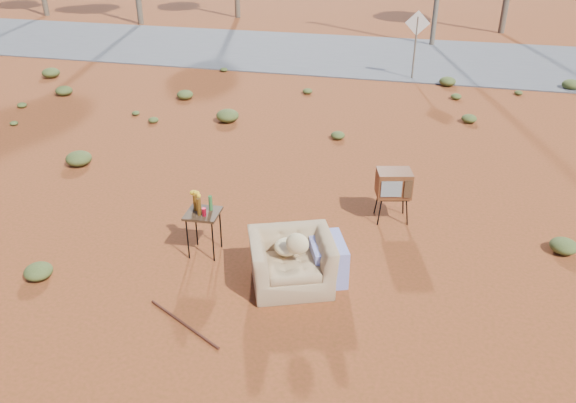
# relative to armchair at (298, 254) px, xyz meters

# --- Properties ---
(ground) EXTENTS (140.00, 140.00, 0.00)m
(ground) POSITION_rel_armchair_xyz_m (-0.48, 0.07, -0.49)
(ground) COLOR maroon
(ground) RESTS_ON ground
(highway) EXTENTS (140.00, 7.00, 0.04)m
(highway) POSITION_rel_armchair_xyz_m (-0.48, 15.07, -0.47)
(highway) COLOR #565659
(highway) RESTS_ON ground
(armchair) EXTENTS (1.57, 1.37, 1.06)m
(armchair) POSITION_rel_armchair_xyz_m (0.00, 0.00, 0.00)
(armchair) COLOR #9B7B55
(armchair) RESTS_ON ground
(tv_unit) EXTENTS (0.69, 0.61, 0.95)m
(tv_unit) POSITION_rel_armchair_xyz_m (1.18, 2.30, 0.22)
(tv_unit) COLOR black
(tv_unit) RESTS_ON ground
(side_table) EXTENTS (0.56, 0.56, 1.05)m
(side_table) POSITION_rel_armchair_xyz_m (-1.69, 0.45, 0.28)
(side_table) COLOR #382614
(side_table) RESTS_ON ground
(rusty_bar) EXTENTS (1.28, 0.72, 0.04)m
(rusty_bar) POSITION_rel_armchair_xyz_m (-1.27, -1.34, -0.47)
(rusty_bar) COLOR #481D13
(rusty_bar) RESTS_ON ground
(road_sign) EXTENTS (0.78, 0.06, 2.19)m
(road_sign) POSITION_rel_armchair_xyz_m (1.02, 12.07, 1.01)
(road_sign) COLOR brown
(road_sign) RESTS_ON ground
(scrub_patch) EXTENTS (17.49, 8.07, 0.33)m
(scrub_patch) POSITION_rel_armchair_xyz_m (-1.31, 4.48, -0.35)
(scrub_patch) COLOR #465525
(scrub_patch) RESTS_ON ground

